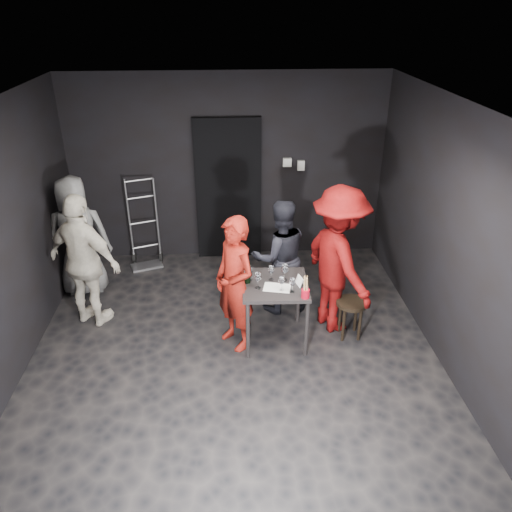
{
  "coord_description": "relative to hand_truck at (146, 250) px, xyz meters",
  "views": [
    {
      "loc": [
        -0.05,
        -4.44,
        3.56
      ],
      "look_at": [
        0.26,
        0.25,
        1.1
      ],
      "focal_mm": 35.0,
      "sensor_mm": 36.0,
      "label": 1
    }
  ],
  "objects": [
    {
      "name": "floor",
      "position": [
        1.24,
        -2.21,
        -0.23
      ],
      "size": [
        4.5,
        5.0,
        0.02
      ],
      "primitive_type": "cube",
      "color": "black",
      "rests_on": "ground"
    },
    {
      "name": "tasting_mat",
      "position": [
        1.72,
        -2.04,
        0.52
      ],
      "size": [
        0.33,
        0.25,
        0.0
      ],
      "primitive_type": "cube",
      "rotation": [
        0.0,
        0.0,
        -0.23
      ],
      "color": "white",
      "rests_on": "tasting_table"
    },
    {
      "name": "wine_glass_d",
      "position": [
        1.77,
        -2.1,
        0.61
      ],
      "size": [
        0.08,
        0.08,
        0.18
      ],
      "primitive_type": null,
      "rotation": [
        0.0,
        0.0,
        -0.24
      ],
      "color": "white",
      "rests_on": "tasting_table"
    },
    {
      "name": "ceiling",
      "position": [
        1.24,
        -2.21,
        2.47
      ],
      "size": [
        4.5,
        5.0,
        0.02
      ],
      "primitive_type": "cube",
      "color": "silver",
      "rests_on": "ground"
    },
    {
      "name": "wine_glass_f",
      "position": [
        1.82,
        -1.89,
        0.62
      ],
      "size": [
        0.09,
        0.09,
        0.22
      ],
      "primitive_type": null,
      "rotation": [
        0.0,
        0.0,
        -0.04
      ],
      "color": "white",
      "rests_on": "tasting_table"
    },
    {
      "name": "bystander_cream",
      "position": [
        -0.46,
        -1.44,
        0.67
      ],
      "size": [
        1.18,
        0.94,
        1.81
      ],
      "primitive_type": "imported",
      "rotation": [
        0.0,
        0.0,
        2.66
      ],
      "color": "silver",
      "rests_on": "floor"
    },
    {
      "name": "wall_back",
      "position": [
        1.24,
        0.29,
        1.12
      ],
      "size": [
        4.5,
        0.04,
        2.7
      ],
      "primitive_type": "cube",
      "color": "black",
      "rests_on": "ground"
    },
    {
      "name": "bystander_grey",
      "position": [
        -0.72,
        -0.7,
        0.63
      ],
      "size": [
        0.89,
        0.56,
        1.72
      ],
      "primitive_type": "imported",
      "rotation": [
        0.0,
        0.0,
        3.27
      ],
      "color": "slate",
      "rests_on": "floor"
    },
    {
      "name": "server_red",
      "position": [
        1.27,
        -1.99,
        0.58
      ],
      "size": [
        0.66,
        0.71,
        1.63
      ],
      "primitive_type": "imported",
      "rotation": [
        0.0,
        0.0,
        -0.95
      ],
      "color": "maroon",
      "rests_on": "floor"
    },
    {
      "name": "wine_glass_c",
      "position": [
        1.67,
        -1.86,
        0.61
      ],
      "size": [
        0.09,
        0.09,
        0.18
      ],
      "primitive_type": null,
      "rotation": [
        0.0,
        0.0,
        -0.26
      ],
      "color": "white",
      "rests_on": "tasting_table"
    },
    {
      "name": "wall_front",
      "position": [
        1.24,
        -4.71,
        1.12
      ],
      "size": [
        4.5,
        0.04,
        2.7
      ],
      "primitive_type": "cube",
      "color": "black",
      "rests_on": "ground"
    },
    {
      "name": "wallbox_lower",
      "position": [
        2.29,
        0.24,
        1.17
      ],
      "size": [
        0.1,
        0.06,
        0.14
      ],
      "primitive_type": "cube",
      "color": "#B7B7B2",
      "rests_on": "wall_back"
    },
    {
      "name": "wall_right",
      "position": [
        3.49,
        -2.21,
        1.12
      ],
      "size": [
        0.04,
        5.0,
        2.7
      ],
      "primitive_type": "cube",
      "color": "black",
      "rests_on": "ground"
    },
    {
      "name": "reserved_card",
      "position": [
        1.97,
        -2.0,
        0.57
      ],
      "size": [
        0.12,
        0.16,
        0.11
      ],
      "primitive_type": null,
      "rotation": [
        0.0,
        0.0,
        0.25
      ],
      "color": "white",
      "rests_on": "tasting_table"
    },
    {
      "name": "woman_black",
      "position": [
        1.84,
        -1.29,
        0.49
      ],
      "size": [
        0.75,
        0.5,
        1.44
      ],
      "primitive_type": "imported",
      "rotation": [
        0.0,
        0.0,
        3.32
      ],
      "color": "black",
      "rests_on": "floor"
    },
    {
      "name": "stool",
      "position": [
        2.6,
        -1.94,
        0.14
      ],
      "size": [
        0.35,
        0.35,
        0.47
      ],
      "rotation": [
        0.0,
        0.0,
        -0.04
      ],
      "color": "black",
      "rests_on": "floor"
    },
    {
      "name": "wine_bottle",
      "position": [
        1.4,
        -1.9,
        0.65
      ],
      "size": [
        0.08,
        0.08,
        0.33
      ],
      "rotation": [
        0.0,
        0.0,
        -0.33
      ],
      "color": "black",
      "rests_on": "tasting_table"
    },
    {
      "name": "wallbox_upper",
      "position": [
        2.09,
        0.24,
        1.22
      ],
      "size": [
        0.12,
        0.06,
        0.12
      ],
      "primitive_type": "cube",
      "color": "#B7B7B2",
      "rests_on": "wall_back"
    },
    {
      "name": "man_maroon",
      "position": [
        2.46,
        -1.71,
        0.81
      ],
      "size": [
        1.07,
        1.48,
        2.08
      ],
      "primitive_type": "imported",
      "rotation": [
        0.0,
        0.0,
        1.94
      ],
      "color": "#660808",
      "rests_on": "floor"
    },
    {
      "name": "tasting_table",
      "position": [
        1.71,
        -1.95,
        0.42
      ],
      "size": [
        0.72,
        0.72,
        0.75
      ],
      "rotation": [
        0.0,
        0.0,
        -0.04
      ],
      "color": "black",
      "rests_on": "floor"
    },
    {
      "name": "breadstick_cup",
      "position": [
        2.0,
        -2.26,
        0.64
      ],
      "size": [
        0.09,
        0.09,
        0.27
      ],
      "rotation": [
        0.0,
        0.0,
        -0.04
      ],
      "color": "#B00A1D",
      "rests_on": "tasting_table"
    },
    {
      "name": "wine_glass_b",
      "position": [
        1.43,
        -1.87,
        0.62
      ],
      "size": [
        0.09,
        0.09,
        0.2
      ],
      "primitive_type": null,
      "rotation": [
        0.0,
        0.0,
        -0.15
      ],
      "color": "white",
      "rests_on": "tasting_table"
    },
    {
      "name": "doorway",
      "position": [
        1.24,
        0.23,
        0.82
      ],
      "size": [
        0.95,
        0.1,
        2.1
      ],
      "primitive_type": "cube",
      "color": "black",
      "rests_on": "ground"
    },
    {
      "name": "wine_glass_a",
      "position": [
        1.52,
        -2.03,
        0.62
      ],
      "size": [
        0.08,
        0.08,
        0.2
      ],
      "primitive_type": null,
      "rotation": [
        0.0,
        0.0,
        -0.05
      ],
      "color": "white",
      "rests_on": "tasting_table"
    },
    {
      "name": "hand_truck",
      "position": [
        0.0,
        0.0,
        0.0
      ],
      "size": [
        0.44,
        0.36,
        1.32
      ],
      "rotation": [
        0.0,
        0.0,
        0.34
      ],
      "color": "#B2B2B7",
      "rests_on": "floor"
    },
    {
      "name": "wine_glass_e",
      "position": [
        1.88,
        -2.13,
        0.61
      ],
      "size": [
        0.08,
        0.08,
        0.18
      ],
      "primitive_type": null,
      "rotation": [
        0.0,
        0.0,
        -0.23
      ],
      "color": "white",
      "rests_on": "tasting_table"
    }
  ]
}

